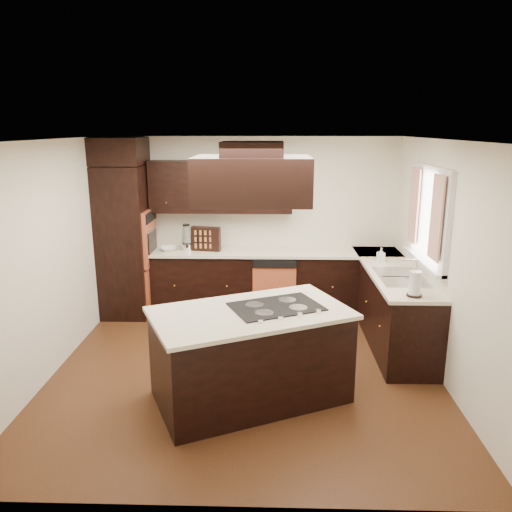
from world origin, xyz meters
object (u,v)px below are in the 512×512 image
oven_column (125,242)px  range_hood (252,180)px  island (251,357)px  spice_rack (206,239)px

oven_column → range_hood: bearing=-50.3°
island → spice_rack: 2.57m
spice_rack → range_hood: bearing=-61.2°
island → range_hood: 1.72m
spice_rack → island: bearing=-62.0°
island → spice_rack: size_ratio=4.35×
spice_rack → oven_column: bearing=-165.6°
oven_column → spice_rack: 1.13m
oven_column → island: (1.86, -2.32, -0.62)m
island → range_hood: size_ratio=1.71×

